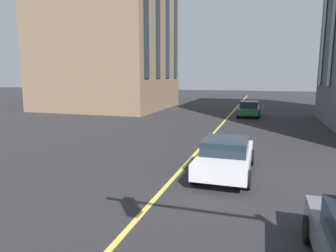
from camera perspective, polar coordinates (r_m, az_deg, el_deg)
name	(u,v)px	position (r m, az deg, el deg)	size (l,w,h in m)	color
lane_centre_line	(213,134)	(19.41, 8.48, -1.49)	(80.00, 0.16, 0.01)	#D8C64C
car_white_oncoming	(226,156)	(11.54, 10.84, -5.50)	(4.40, 1.95, 1.37)	silver
car_green_trailing	(249,109)	(28.33, 15.03, 3.14)	(3.90, 1.89, 1.40)	#1E6038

